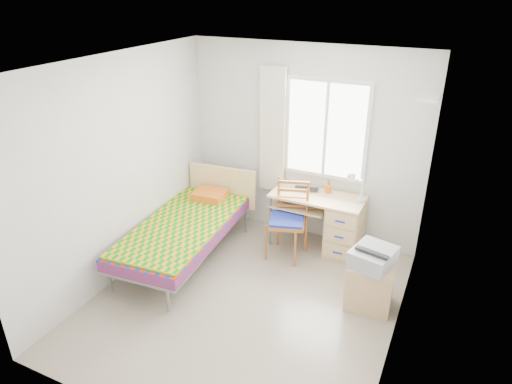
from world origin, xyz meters
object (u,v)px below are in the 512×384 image
bed (187,226)px  cabinet (370,285)px  chair (289,215)px  printer (373,257)px  desk (340,224)px

bed → cabinet: bed is taller
chair → printer: size_ratio=1.89×
chair → cabinet: bearing=-44.1°
bed → cabinet: size_ratio=4.13×
desk → cabinet: 1.12m
cabinet → printer: 0.36m
cabinet → desk: bearing=119.2°
desk → printer: desk is taller
bed → chair: bearing=24.1°
desk → chair: (-0.58, -0.33, 0.16)m
bed → chair: chair is taller
chair → cabinet: chair is taller
bed → chair: (1.14, 0.62, 0.13)m
chair → cabinet: size_ratio=1.94×
desk → printer: bearing=-56.6°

